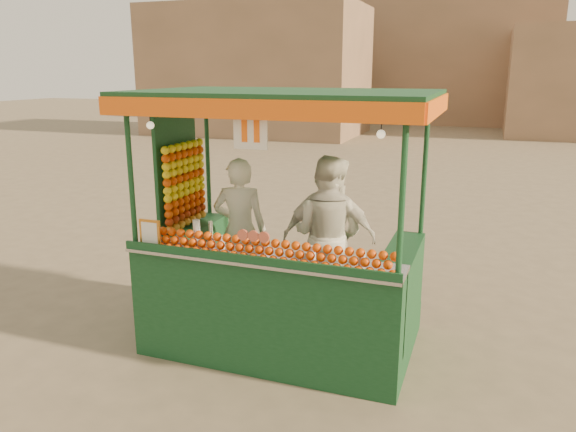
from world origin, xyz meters
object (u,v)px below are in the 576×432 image
(juice_cart, at_px, (274,268))
(vendor_right, at_px, (329,238))
(vendor_left, at_px, (240,230))
(vendor_middle, at_px, (327,235))

(juice_cart, distance_m, vendor_right, 0.70)
(vendor_left, height_order, vendor_middle, vendor_middle)
(vendor_middle, height_order, vendor_right, vendor_middle)
(vendor_middle, distance_m, vendor_right, 0.08)
(juice_cart, relative_size, vendor_left, 1.80)
(vendor_left, height_order, vendor_right, vendor_right)
(vendor_middle, bearing_deg, vendor_right, 131.59)
(vendor_left, distance_m, vendor_right, 1.11)
(vendor_right, bearing_deg, juice_cart, 21.09)
(juice_cart, bearing_deg, vendor_right, 34.97)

